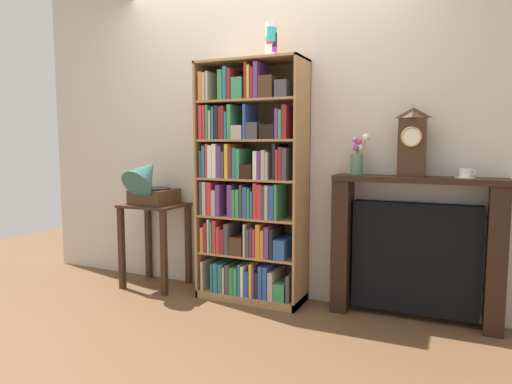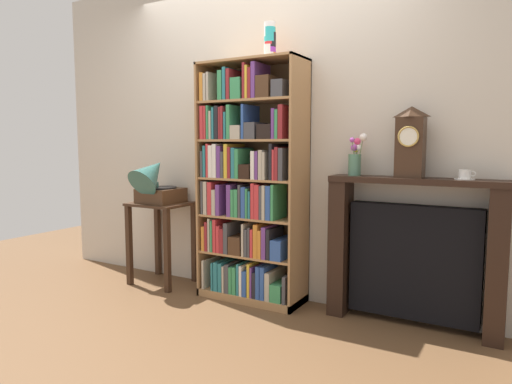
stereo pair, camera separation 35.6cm
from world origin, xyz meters
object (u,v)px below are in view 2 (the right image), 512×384
fireplace_mantel (413,254)px  mantel_clock (411,142)px  cup_stack (270,40)px  flower_vase (356,158)px  teacup_with_saucer (465,175)px  gramophone (155,182)px  bookshelf (249,190)px  side_table_left (162,225)px

fireplace_mantel → mantel_clock: (-0.04, -0.02, 0.75)m
cup_stack → fireplace_mantel: bearing=5.6°
flower_vase → teacup_with_saucer: bearing=-0.3°
cup_stack → gramophone: 1.53m
cup_stack → fireplace_mantel: size_ratio=0.22×
mantel_clock → cup_stack: bearing=-175.3°
gramophone → mantel_clock: size_ratio=1.03×
bookshelf → mantel_clock: size_ratio=4.00×
bookshelf → cup_stack: bearing=-3.7°
gramophone → mantel_clock: 2.11m
mantel_clock → flower_vase: 0.39m
mantel_clock → flower_vase: size_ratio=1.59×
side_table_left → fireplace_mantel: size_ratio=0.64×
bookshelf → cup_stack: cup_stack is taller
gramophone → fireplace_mantel: gramophone is taller
cup_stack → fireplace_mantel: 1.83m
teacup_with_saucer → fireplace_mantel: bearing=176.3°
fireplace_mantel → cup_stack: bearing=-174.4°
gramophone → flower_vase: 1.73m
side_table_left → mantel_clock: mantel_clock is taller
mantel_clock → flower_vase: bearing=179.1°
cup_stack → flower_vase: size_ratio=0.87×
gramophone → teacup_with_saucer: gramophone is taller
side_table_left → flower_vase: flower_vase is taller
flower_vase → bookshelf: bearing=-174.8°
gramophone → flower_vase: (1.71, 0.17, 0.23)m
teacup_with_saucer → side_table_left: bearing=-177.6°
cup_stack → gramophone: size_ratio=0.53×
bookshelf → flower_vase: size_ratio=6.35×
side_table_left → fireplace_mantel: bearing=3.2°
gramophone → teacup_with_saucer: 2.42m
side_table_left → flower_vase: 1.82m
side_table_left → cup_stack: bearing=0.9°
side_table_left → gramophone: 0.40m
bookshelf → teacup_with_saucer: size_ratio=14.97×
mantel_clock → teacup_with_saucer: size_ratio=3.75×
side_table_left → teacup_with_saucer: teacup_with_saucer is taller
cup_stack → flower_vase: cup_stack is taller
side_table_left → gramophone: size_ratio=1.50×
fireplace_mantel → mantel_clock: bearing=-151.4°
cup_stack → flower_vase: 1.07m
side_table_left → mantel_clock: 2.20m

